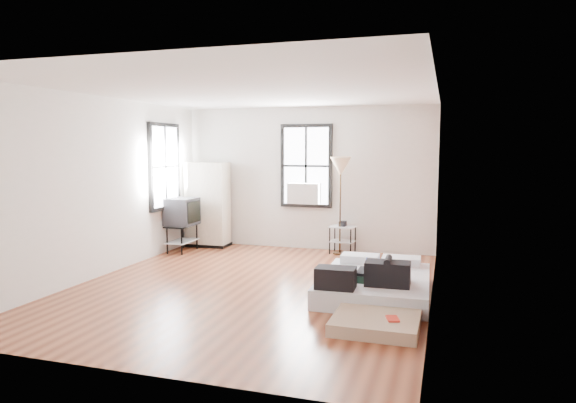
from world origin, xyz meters
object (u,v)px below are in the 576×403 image
(mattress_main, at_px, (374,282))
(mattress_bare, at_px, (381,303))
(side_table, at_px, (343,232))
(wardrobe, at_px, (208,205))
(floor_lamp, at_px, (341,171))
(tv_stand, at_px, (182,213))

(mattress_main, xyz_separation_m, mattress_bare, (0.18, -0.73, -0.06))
(mattress_main, xyz_separation_m, side_table, (-0.96, 2.59, 0.24))
(side_table, bearing_deg, wardrobe, -178.56)
(mattress_bare, distance_m, side_table, 3.52)
(wardrobe, bearing_deg, side_table, 0.12)
(mattress_main, relative_size, mattress_bare, 1.11)
(mattress_bare, distance_m, floor_lamp, 3.76)
(mattress_bare, height_order, side_table, side_table)
(wardrobe, bearing_deg, tv_stand, -109.70)
(tv_stand, bearing_deg, mattress_bare, -32.03)
(mattress_main, xyz_separation_m, wardrobe, (-3.74, 2.52, 0.68))
(wardrobe, distance_m, tv_stand, 0.71)
(mattress_main, distance_m, wardrobe, 4.56)
(side_table, relative_size, tv_stand, 0.59)
(side_table, xyz_separation_m, floor_lamp, (-0.04, -0.07, 1.17))
(mattress_bare, bearing_deg, tv_stand, 148.55)
(mattress_bare, relative_size, wardrobe, 1.05)
(floor_lamp, bearing_deg, wardrobe, 180.00)
(mattress_bare, xyz_separation_m, floor_lamp, (-1.18, 3.25, 1.46))
(wardrobe, height_order, tv_stand, wardrobe)
(mattress_bare, relative_size, floor_lamp, 0.98)
(mattress_main, distance_m, mattress_bare, 0.75)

